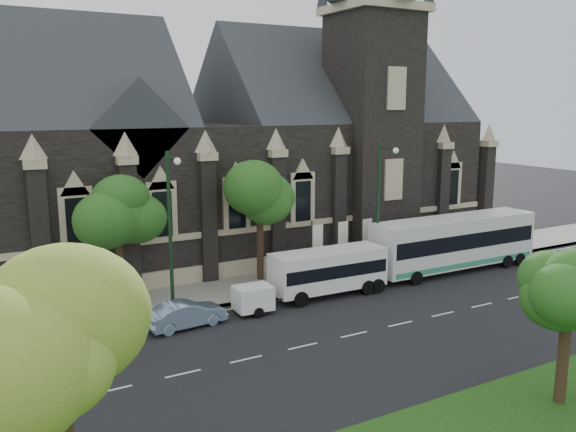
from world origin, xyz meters
TOP-DOWN VIEW (x-y plane):
  - ground at (0.00, 0.00)m, footprint 160.00×160.00m
  - sidewalk at (0.00, 9.50)m, footprint 80.00×5.00m
  - museum at (5.12, 18.78)m, footprint 40.00×17.70m
  - tree_park_near at (-11.77, -8.77)m, footprint 4.42×4.42m
  - tree_park_east at (6.18, -9.32)m, footprint 3.40×3.40m
  - tree_walk_right at (3.21, 10.71)m, footprint 4.08×4.08m
  - tree_walk_left at (-5.80, 10.70)m, footprint 3.91×3.91m
  - street_lamp_near at (10.00, 7.09)m, footprint 0.36×1.88m
  - street_lamp_mid at (-4.00, 7.09)m, footprint 0.36×1.88m
  - banner_flag_left at (6.29, 9.00)m, footprint 0.90×0.10m
  - banner_flag_center at (8.29, 9.00)m, footprint 0.90×0.10m
  - banner_flag_right at (10.29, 9.00)m, footprint 0.90×0.10m
  - tour_coach at (15.86, 6.20)m, footprint 12.89×2.99m
  - shuttle_bus at (5.34, 5.96)m, footprint 7.24×2.69m
  - box_trailer at (-0.09, 5.25)m, footprint 2.95×1.74m
  - sedan at (-4.00, 5.13)m, footprint 4.33×1.88m
  - car_far_red at (-11.08, 5.38)m, footprint 4.38×2.04m

SIDE VIEW (x-z plane):
  - ground at x=0.00m, z-range 0.00..0.00m
  - sidewalk at x=0.00m, z-range 0.00..0.15m
  - sedan at x=-4.00m, z-range 0.00..1.38m
  - car_far_red at x=-11.08m, z-range 0.00..1.45m
  - box_trailer at x=-0.09m, z-range 0.11..1.67m
  - shuttle_bus at x=5.34m, z-range 0.22..2.99m
  - tour_coach at x=15.86m, z-range 0.16..3.92m
  - banner_flag_left at x=6.29m, z-range 0.38..4.38m
  - banner_flag_center at x=8.29m, z-range 0.38..4.38m
  - banner_flag_right at x=10.29m, z-range 0.38..4.38m
  - tree_park_east at x=6.18m, z-range 1.48..7.76m
  - street_lamp_near at x=10.00m, z-range 0.61..9.61m
  - street_lamp_mid at x=-4.00m, z-range 0.61..9.61m
  - tree_walk_left at x=-5.80m, z-range 1.91..9.55m
  - tree_walk_right at x=3.21m, z-range 1.92..9.72m
  - tree_park_near at x=-11.77m, z-range 2.14..10.70m
  - museum at x=5.12m, z-range -6.78..23.12m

